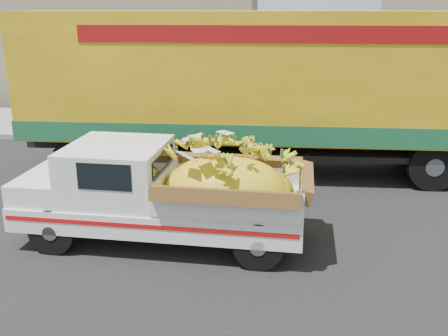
# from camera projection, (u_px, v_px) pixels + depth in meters

# --- Properties ---
(ground) EXTENTS (100.00, 100.00, 0.00)m
(ground) POSITION_uv_depth(u_px,v_px,m) (150.00, 261.00, 7.99)
(ground) COLOR black
(ground) RESTS_ON ground
(curb) EXTENTS (60.00, 0.25, 0.15)m
(curb) POSITION_uv_depth(u_px,v_px,m) (208.00, 141.00, 14.85)
(curb) COLOR gray
(curb) RESTS_ON ground
(sidewalk) EXTENTS (60.00, 4.00, 0.14)m
(sidewalk) POSITION_uv_depth(u_px,v_px,m) (216.00, 126.00, 16.84)
(sidewalk) COLOR gray
(sidewalk) RESTS_ON ground
(building_left) EXTENTS (18.00, 6.00, 5.00)m
(building_left) POSITION_uv_depth(u_px,v_px,m) (55.00, 39.00, 22.44)
(building_left) COLOR gray
(building_left) RESTS_ON ground
(pickup_truck) EXTENTS (4.91, 2.02, 1.69)m
(pickup_truck) POSITION_uv_depth(u_px,v_px,m) (183.00, 192.00, 8.39)
(pickup_truck) COLOR black
(pickup_truck) RESTS_ON ground
(semi_trailer) EXTENTS (12.01, 2.69, 3.80)m
(semi_trailer) POSITION_uv_depth(u_px,v_px,m) (276.00, 85.00, 11.72)
(semi_trailer) COLOR black
(semi_trailer) RESTS_ON ground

